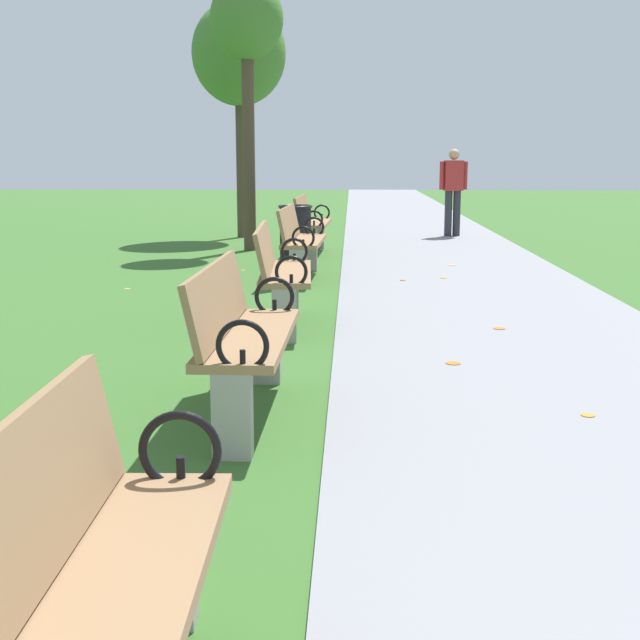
% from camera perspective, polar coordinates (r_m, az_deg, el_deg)
% --- Properties ---
extents(paved_walkway, '(2.96, 44.00, 0.02)m').
position_cam_1_polar(paved_walkway, '(17.07, 6.64, 5.68)').
color(paved_walkway, gray).
rests_on(paved_walkway, ground).
extents(park_bench_2, '(0.51, 1.61, 0.90)m').
position_cam_1_polar(park_bench_2, '(2.21, -15.70, -17.52)').
color(park_bench_2, '#93704C').
rests_on(park_bench_2, ground).
extents(park_bench_3, '(0.50, 1.61, 0.90)m').
position_cam_1_polar(park_bench_3, '(5.06, -5.19, -1.00)').
color(park_bench_3, '#93704C').
rests_on(park_bench_3, ground).
extents(park_bench_4, '(0.55, 1.62, 0.90)m').
position_cam_1_polar(park_bench_4, '(7.78, -2.63, 3.17)').
color(park_bench_4, '#93704C').
rests_on(park_bench_4, ground).
extents(park_bench_5, '(0.53, 1.62, 0.90)m').
position_cam_1_polar(park_bench_5, '(10.72, -1.33, 5.29)').
color(park_bench_5, '#93704C').
rests_on(park_bench_5, ground).
extents(park_bench_6, '(0.54, 1.62, 0.90)m').
position_cam_1_polar(park_bench_6, '(13.61, -0.60, 6.47)').
color(park_bench_6, '#93704C').
rests_on(park_bench_6, ground).
extents(tree_3, '(1.14, 1.14, 4.24)m').
position_cam_1_polar(tree_3, '(14.18, -4.86, 18.69)').
color(tree_3, '#4C3D2D').
rests_on(tree_3, ground).
extents(tree_4, '(1.71, 1.71, 4.29)m').
position_cam_1_polar(tree_4, '(16.45, -5.39, 17.09)').
color(tree_4, '#4C3D2D').
rests_on(tree_4, ground).
extents(pedestrian_walking, '(0.53, 0.26, 1.62)m').
position_cam_1_polar(pedestrian_walking, '(16.54, 8.80, 8.65)').
color(pedestrian_walking, '#2D2D38').
rests_on(pedestrian_walking, paved_walkway).
extents(trash_bin, '(0.48, 0.48, 0.84)m').
position_cam_1_polar(trash_bin, '(12.13, -1.63, 5.64)').
color(trash_bin, black).
rests_on(trash_bin, ground).
extents(scattered_leaves, '(5.40, 14.76, 0.02)m').
position_cam_1_polar(scattered_leaves, '(6.05, 9.13, -3.68)').
color(scattered_leaves, gold).
rests_on(scattered_leaves, ground).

